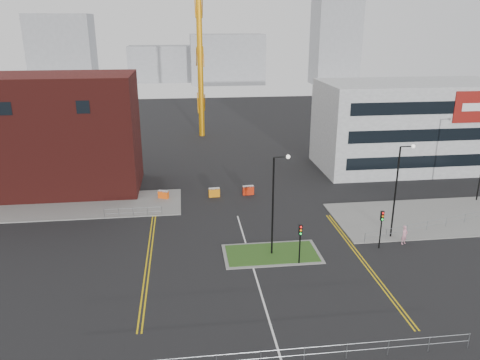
{
  "coord_description": "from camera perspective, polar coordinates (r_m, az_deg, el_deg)",
  "views": [
    {
      "loc": [
        -5.41,
        -28.75,
        19.64
      ],
      "look_at": [
        -0.08,
        14.22,
        5.0
      ],
      "focal_mm": 35.0,
      "sensor_mm": 36.0,
      "label": 1
    }
  ],
  "objects": [
    {
      "name": "yellow_right_a",
      "position": [
        42.61,
        14.49,
        -9.41
      ],
      "size": [
        0.12,
        20.0,
        0.01
      ],
      "primitive_type": "cube",
      "color": "gold",
      "rests_on": "ground"
    },
    {
      "name": "barrier_right",
      "position": [
        55.95,
        1.01,
        -1.21
      ],
      "size": [
        1.37,
        0.58,
        1.12
      ],
      "color": "red",
      "rests_on": "ground"
    },
    {
      "name": "office_block",
      "position": [
        69.72,
        19.99,
        6.28
      ],
      "size": [
        25.0,
        12.2,
        12.0
      ],
      "color": "#9D9FA2",
      "rests_on": "ground"
    },
    {
      "name": "pedestrian",
      "position": [
        46.3,
        19.42,
        -6.32
      ],
      "size": [
        0.79,
        0.69,
        1.82
      ],
      "primitive_type": "imported",
      "rotation": [
        0.0,
        0.0,
        0.46
      ],
      "color": "pink",
      "rests_on": "ground"
    },
    {
      "name": "traffic_light_island",
      "position": [
        39.83,
        7.35,
        -6.87
      ],
      "size": [
        0.28,
        0.33,
        3.65
      ],
      "color": "black",
      "rests_on": "ground"
    },
    {
      "name": "railing_left",
      "position": [
        50.73,
        -12.9,
        -3.69
      ],
      "size": [
        6.05,
        0.05,
        1.1
      ],
      "color": "gray",
      "rests_on": "ground"
    },
    {
      "name": "centre_line",
      "position": [
        36.88,
        2.53,
        -13.51
      ],
      "size": [
        0.15,
        30.0,
        0.01
      ],
      "primitive_type": "cube",
      "color": "silver",
      "rests_on": "ground"
    },
    {
      "name": "barrier_mid",
      "position": [
        55.35,
        -3.16,
        -1.48
      ],
      "size": [
        1.32,
        0.51,
        1.09
      ],
      "color": "orange",
      "rests_on": "ground"
    },
    {
      "name": "railing_right",
      "position": [
        51.45,
        23.87,
        -4.52
      ],
      "size": [
        19.05,
        5.05,
        1.1
      ],
      "color": "gray",
      "rests_on": "ground"
    },
    {
      "name": "yellow_left_b",
      "position": [
        43.56,
        -10.75,
        -8.47
      ],
      "size": [
        0.12,
        24.0,
        0.01
      ],
      "primitive_type": "cube",
      "color": "gold",
      "rests_on": "ground"
    },
    {
      "name": "skyline_d",
      "position": [
        169.32,
        -8.17,
        13.88
      ],
      "size": [
        30.0,
        12.0,
        12.0
      ],
      "primitive_type": "cube",
      "color": "gray",
      "rests_on": "ground"
    },
    {
      "name": "traffic_light_right",
      "position": [
        44.09,
        16.88,
        -4.96
      ],
      "size": [
        0.28,
        0.33,
        3.65
      ],
      "color": "black",
      "rests_on": "ground"
    },
    {
      "name": "grass_island",
      "position": [
        42.29,
        3.88,
        -8.95
      ],
      "size": [
        8.0,
        4.0,
        0.12
      ],
      "primitive_type": "cube",
      "color": "#2A541C",
      "rests_on": "ground"
    },
    {
      "name": "yellow_left_a",
      "position": [
        43.59,
        -11.15,
        -8.48
      ],
      "size": [
        0.12,
        24.0,
        0.01
      ],
      "primitive_type": "cube",
      "color": "gold",
      "rests_on": "ground"
    },
    {
      "name": "skyline_c",
      "position": [
        161.9,
        11.54,
        16.33
      ],
      "size": [
        14.0,
        12.0,
        28.0
      ],
      "primitive_type": "cube",
      "color": "gray",
      "rests_on": "ground"
    },
    {
      "name": "island_kerb",
      "position": [
        42.3,
        3.88,
        -8.97
      ],
      "size": [
        8.6,
        4.6,
        0.08
      ],
      "primitive_type": "cube",
      "color": "slate",
      "rests_on": "ground"
    },
    {
      "name": "streetlamp_island",
      "position": [
        40.14,
        4.35,
        -2.14
      ],
      "size": [
        1.46,
        0.36,
        9.18
      ],
      "color": "black",
      "rests_on": "ground"
    },
    {
      "name": "ground",
      "position": [
        35.24,
        3.08,
        -15.23
      ],
      "size": [
        200.0,
        200.0,
        0.0
      ],
      "primitive_type": "plane",
      "color": "black",
      "rests_on": "ground"
    },
    {
      "name": "streetlamp_right_near",
      "position": [
        45.71,
        18.77,
        -0.49
      ],
      "size": [
        1.46,
        0.36,
        9.18
      ],
      "color": "black",
      "rests_on": "ground"
    },
    {
      "name": "barrier_left",
      "position": [
        55.28,
        -9.33,
        -1.77
      ],
      "size": [
        1.3,
        0.9,
        1.04
      ],
      "color": "#FF590E",
      "rests_on": "ground"
    },
    {
      "name": "pavement_right",
      "position": [
        54.43,
        23.83,
        -4.09
      ],
      "size": [
        24.0,
        10.0,
        0.12
      ],
      "primitive_type": "cube",
      "color": "slate",
      "rests_on": "ground"
    },
    {
      "name": "brick_building",
      "position": [
        60.77,
        -23.79,
        4.93
      ],
      "size": [
        24.2,
        10.07,
        14.24
      ],
      "color": "#4F1713",
      "rests_on": "ground"
    },
    {
      "name": "skyline_b",
      "position": [
        159.92,
        -1.58,
        14.5
      ],
      "size": [
        24.0,
        12.0,
        16.0
      ],
      "primitive_type": "cube",
      "color": "gray",
      "rests_on": "ground"
    },
    {
      "name": "railing_front",
      "position": [
        30.04,
        5.23,
        -20.3
      ],
      "size": [
        24.05,
        0.05,
        1.1
      ],
      "color": "gray",
      "rests_on": "ground"
    },
    {
      "name": "skyline_a",
      "position": [
        152.96,
        -20.81,
        14.28
      ],
      "size": [
        18.0,
        12.0,
        22.0
      ],
      "primitive_type": "cube",
      "color": "gray",
      "rests_on": "ground"
    },
    {
      "name": "yellow_right_b",
      "position": [
        42.71,
        14.87,
        -9.37
      ],
      "size": [
        0.12,
        20.0,
        0.01
      ],
      "primitive_type": "cube",
      "color": "gold",
      "rests_on": "ground"
    },
    {
      "name": "pavement_left",
      "position": [
        56.32,
        -21.63,
        -3.05
      ],
      "size": [
        28.0,
        8.0,
        0.12
      ],
      "primitive_type": "cube",
      "color": "slate",
      "rests_on": "ground"
    }
  ]
}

